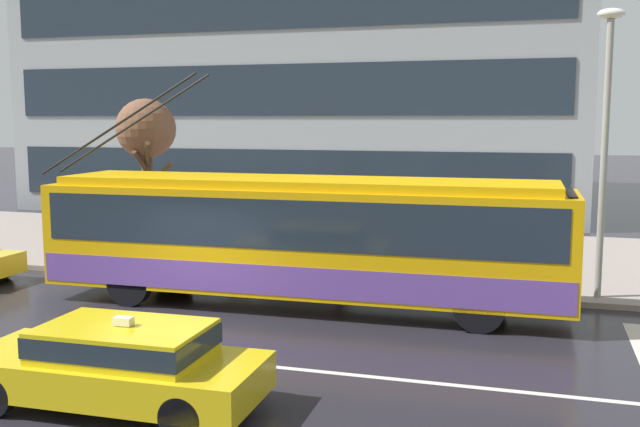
{
  "coord_description": "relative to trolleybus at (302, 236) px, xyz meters",
  "views": [
    {
      "loc": [
        6.97,
        -12.78,
        4.31
      ],
      "look_at": [
        2.19,
        3.38,
        2.11
      ],
      "focal_mm": 41.07,
      "sensor_mm": 36.0,
      "label": 1
    }
  ],
  "objects": [
    {
      "name": "street_lamp",
      "position": [
        6.57,
        2.22,
        2.43
      ],
      "size": [
        0.6,
        0.32,
        6.62
      ],
      "color": "gray",
      "rests_on": "sidewalk_slab"
    },
    {
      "name": "ground_plane",
      "position": [
        -1.89,
        -2.98,
        -1.63
      ],
      "size": [
        160.0,
        160.0,
        0.0
      ],
      "primitive_type": "plane",
      "color": "#232129"
    },
    {
      "name": "lane_centre_line",
      "position": [
        -1.89,
        -4.18,
        -1.63
      ],
      "size": [
        72.0,
        0.14,
        0.01
      ],
      "primitive_type": "cube",
      "color": "silver",
      "rests_on": "ground_plane"
    },
    {
      "name": "pedestrian_at_shelter",
      "position": [
        0.27,
        2.38,
        0.12
      ],
      "size": [
        1.45,
        1.45,
        1.97
      ],
      "color": "black",
      "rests_on": "sidewalk_slab"
    },
    {
      "name": "street_tree_bare",
      "position": [
        -6.14,
        3.84,
        2.23
      ],
      "size": [
        1.99,
        1.84,
        4.76
      ],
      "color": "#513B24",
      "rests_on": "sidewalk_slab"
    },
    {
      "name": "sidewalk_slab",
      "position": [
        -1.89,
        6.6,
        -1.56
      ],
      "size": [
        80.0,
        10.0,
        0.14
      ],
      "primitive_type": "cube",
      "color": "gray",
      "rests_on": "ground_plane"
    },
    {
      "name": "taxi_oncoming_near",
      "position": [
        -0.81,
        -6.5,
        -0.93
      ],
      "size": [
        4.54,
        1.87,
        1.39
      ],
      "color": "gold",
      "rests_on": "ground_plane"
    },
    {
      "name": "bus_shelter",
      "position": [
        -1.87,
        3.8,
        0.36
      ],
      "size": [
        4.24,
        1.8,
        2.43
      ],
      "color": "gray",
      "rests_on": "sidewalk_slab"
    },
    {
      "name": "pedestrian_approaching_curb",
      "position": [
        3.9,
        3.48,
        0.02
      ],
      "size": [
        1.42,
        1.42,
        1.88
      ],
      "color": "#28234E",
      "rests_on": "sidewalk_slab"
    },
    {
      "name": "trolleybus",
      "position": [
        0.0,
        0.0,
        0.0
      ],
      "size": [
        12.62,
        2.64,
        5.35
      ],
      "color": "#E5A30A",
      "rests_on": "ground_plane"
    }
  ]
}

